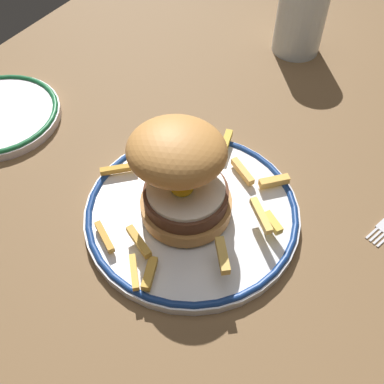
# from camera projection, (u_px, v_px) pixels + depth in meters

# --- Properties ---
(ground_plane) EXTENTS (1.34, 1.00, 0.04)m
(ground_plane) POSITION_uv_depth(u_px,v_px,m) (233.00, 211.00, 0.59)
(ground_plane) COLOR brown
(dinner_plate) EXTENTS (0.26, 0.26, 0.02)m
(dinner_plate) POSITION_uv_depth(u_px,v_px,m) (192.00, 212.00, 0.55)
(dinner_plate) COLOR silver
(dinner_plate) RESTS_ON ground_plane
(burger) EXTENTS (0.13, 0.13, 0.12)m
(burger) POSITION_uv_depth(u_px,v_px,m) (181.00, 171.00, 0.50)
(burger) COLOR #BE8041
(burger) RESTS_ON dinner_plate
(fries_pile) EXTENTS (0.26, 0.24, 0.03)m
(fries_pile) POSITION_uv_depth(u_px,v_px,m) (200.00, 206.00, 0.53)
(fries_pile) COLOR gold
(fries_pile) RESTS_ON dinner_plate
(water_glass) EXTENTS (0.08, 0.08, 0.11)m
(water_glass) POSITION_uv_depth(u_px,v_px,m) (300.00, 24.00, 0.74)
(water_glass) COLOR silver
(water_glass) RESTS_ON ground_plane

